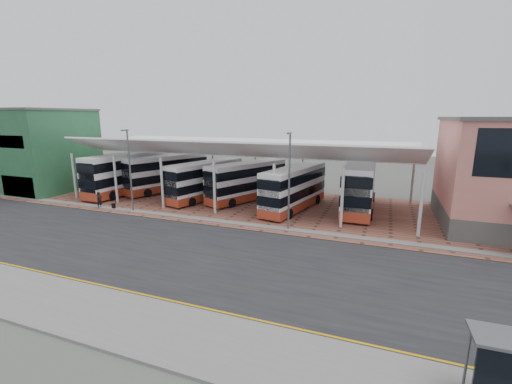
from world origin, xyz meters
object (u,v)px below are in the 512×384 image
bus_5 (360,186)px  bus_0 (128,173)px  bus_3 (247,182)px  pedestrian (99,200)px  bus_4 (294,189)px  bus_2 (205,181)px  bus_1 (166,173)px

bus_5 → bus_0: bearing=-176.1°
bus_3 → pedestrian: bearing=-122.5°
bus_4 → bus_2: bearing=-172.7°
pedestrian → bus_1: bearing=-4.6°
bus_3 → bus_4: size_ratio=0.97×
bus_2 → pedestrian: size_ratio=6.26×
bus_5 → pedestrian: (-24.88, -9.13, -1.54)m
bus_1 → bus_2: (6.62, -1.96, -0.13)m
bus_1 → pedestrian: 9.62m
bus_0 → bus_2: bus_0 is taller
bus_0 → bus_4: size_ratio=1.12×
bus_2 → bus_3: size_ratio=1.02×
pedestrian → bus_2: bearing=-42.7°
bus_0 → bus_4: bus_0 is taller
bus_4 → pedestrian: bearing=-149.1°
bus_4 → pedestrian: (-18.77, -6.69, -1.28)m
bus_1 → bus_4: bearing=12.9°
bus_1 → bus_4: (17.15, -2.69, -0.11)m
bus_2 → bus_5: bearing=21.2°
bus_1 → bus_2: 6.90m
bus_3 → pedestrian: bus_3 is taller
pedestrian → bus_3: bearing=-51.2°
bus_0 → bus_2: (10.48, 0.56, -0.30)m
bus_0 → bus_2: 10.50m
bus_2 → bus_3: 4.75m
bus_1 → pedestrian: bearing=-78.0°
bus_2 → bus_4: bus_4 is taller
bus_2 → bus_3: bus_3 is taller
bus_4 → pedestrian: bus_4 is taller
pedestrian → bus_4: bearing=-65.2°
bus_0 → bus_4: 21.01m
bus_2 → bus_5: (16.65, 1.71, 0.27)m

